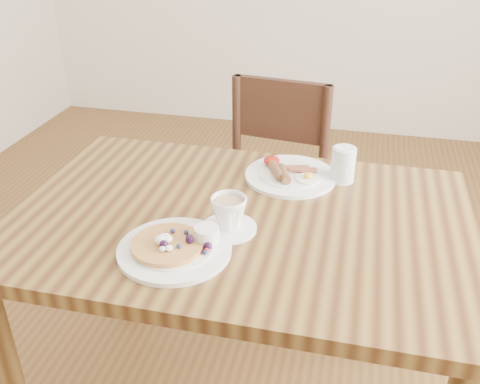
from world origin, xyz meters
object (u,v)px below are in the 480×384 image
at_px(pancake_plate, 176,246).
at_px(breakfast_plate, 289,174).
at_px(water_glass, 343,165).
at_px(dining_table, 240,246).
at_px(chair_far, 269,186).
at_px(teacup_saucer, 229,215).

distance_m(pancake_plate, breakfast_plate, 0.48).
bearing_deg(water_glass, pancake_plate, -128.05).
distance_m(dining_table, chair_far, 0.66).
height_order(dining_table, chair_far, chair_far).
height_order(dining_table, teacup_saucer, teacup_saucer).
xyz_separation_m(pancake_plate, breakfast_plate, (0.20, 0.44, -0.00)).
bearing_deg(teacup_saucer, chair_far, 92.07).
relative_size(dining_table, breakfast_plate, 4.44).
height_order(breakfast_plate, water_glass, water_glass).
distance_m(breakfast_plate, water_glass, 0.16).
bearing_deg(teacup_saucer, breakfast_plate, 71.78).
relative_size(pancake_plate, breakfast_plate, 1.00).
bearing_deg(chair_far, teacup_saucer, 98.99).
xyz_separation_m(dining_table, chair_far, (-0.04, 0.64, -0.16)).
xyz_separation_m(dining_table, water_glass, (0.25, 0.26, 0.15)).
height_order(pancake_plate, water_glass, water_glass).
bearing_deg(dining_table, water_glass, 46.52).
xyz_separation_m(dining_table, teacup_saucer, (-0.01, -0.07, 0.14)).
height_order(dining_table, pancake_plate, pancake_plate).
bearing_deg(dining_table, teacup_saucer, -98.70).
bearing_deg(water_glass, dining_table, -133.48).
bearing_deg(pancake_plate, breakfast_plate, 65.23).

